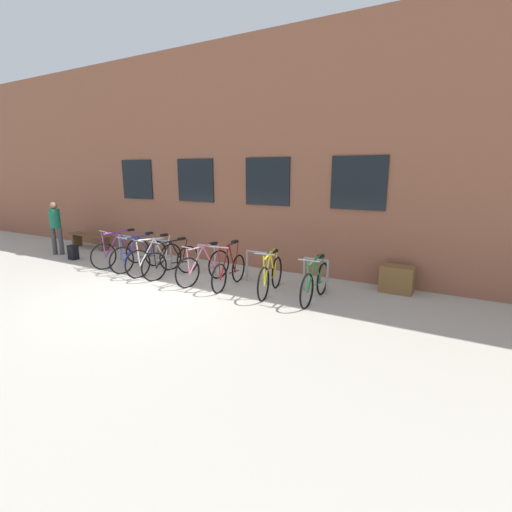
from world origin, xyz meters
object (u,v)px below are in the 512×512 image
bicycle_white (155,259)px  bicycle_pink (204,267)px  bicycle_yellow (271,276)px  backpack (73,252)px  bicycle_purple (121,252)px  bicycle_blue (140,255)px  wooden_bench (90,238)px  bicycle_green (315,283)px  bicycle_black (172,261)px  planter_box (397,279)px  person_by_bench (56,225)px  bicycle_maroon (229,271)px

bicycle_white → bicycle_pink: size_ratio=1.00×
bicycle_yellow → bicycle_pink: size_ratio=0.97×
bicycle_white → backpack: bicycle_white is taller
bicycle_white → bicycle_purple: 1.45m
bicycle_blue → backpack: bicycle_blue is taller
backpack → wooden_bench: bearing=125.2°
bicycle_green → bicycle_yellow: bearing=-177.1°
bicycle_purple → bicycle_green: size_ratio=1.03×
bicycle_black → wooden_bench: 5.10m
bicycle_white → planter_box: bearing=14.9°
backpack → bicycle_pink: bearing=-0.5°
bicycle_green → wooden_bench: bearing=172.2°
bicycle_yellow → backpack: bearing=-179.0°
bicycle_white → bicycle_purple: size_ratio=1.01×
person_by_bench → bicycle_purple: bearing=0.0°
bicycle_maroon → backpack: bearing=-179.1°
bicycle_black → backpack: size_ratio=4.01×
planter_box → bicycle_green: bearing=-133.8°
bicycle_purple → backpack: (-1.90, -0.21, -0.18)m
bicycle_purple → backpack: bicycle_purple is taller
bicycle_yellow → planter_box: (2.40, 1.49, -0.09)m
bicycle_blue → bicycle_black: bearing=-4.0°
bicycle_black → planter_box: (5.23, 1.52, -0.09)m
bicycle_yellow → bicycle_maroon: 1.07m
bicycle_maroon → planter_box: (3.46, 1.53, -0.08)m
bicycle_white → person_by_bench: (-4.41, 0.14, 0.58)m
backpack → planter_box: bearing=8.8°
wooden_bench → bicycle_black: bearing=-14.7°
bicycle_yellow → bicycle_black: bicycle_yellow is taller
bicycle_blue → backpack: size_ratio=4.12×
bicycle_blue → planter_box: size_ratio=2.59×
bicycle_pink → wooden_bench: 6.13m
bicycle_blue → bicycle_green: size_ratio=1.07×
bicycle_blue → bicycle_white: bearing=-9.2°
bicycle_purple → wooden_bench: (-2.92, 1.17, -0.03)m
bicycle_pink → bicycle_green: (2.80, 0.11, -0.01)m
bicycle_black → person_by_bench: size_ratio=1.04×
bicycle_white → bicycle_pink: bicycle_white is taller
person_by_bench → bicycle_blue: bearing=-0.5°
bicycle_yellow → bicycle_pink: 1.79m
bicycle_yellow → bicycle_white: 3.40m
backpack → planter_box: planter_box is taller
bicycle_pink → backpack: (-4.96, -0.06, -0.17)m
bicycle_black → bicycle_blue: bearing=176.0°
person_by_bench → planter_box: size_ratio=2.42×
bicycle_pink → bicycle_purple: (-3.06, 0.15, 0.01)m
bicycle_white → backpack: 3.35m
bicycle_white → bicycle_pink: (1.61, -0.00, -0.01)m
bicycle_blue → planter_box: (6.48, 1.44, -0.10)m
planter_box → wooden_bench: bearing=-178.7°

